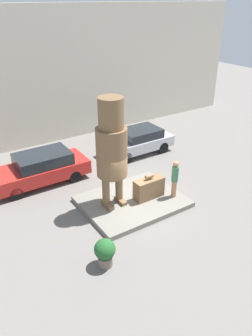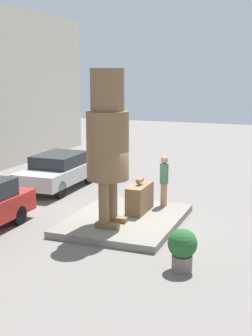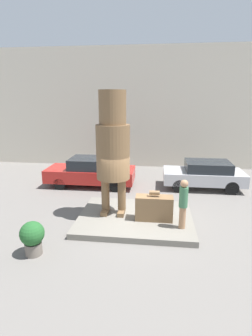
# 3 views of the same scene
# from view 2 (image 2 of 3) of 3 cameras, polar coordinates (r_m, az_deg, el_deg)

# --- Properties ---
(ground_plane) EXTENTS (60.00, 60.00, 0.00)m
(ground_plane) POSITION_cam_2_polar(r_m,az_deg,el_deg) (15.19, -0.11, -6.76)
(ground_plane) COLOR slate
(pedestal) EXTENTS (4.33, 3.41, 0.22)m
(pedestal) POSITION_cam_2_polar(r_m,az_deg,el_deg) (15.16, -0.11, -6.37)
(pedestal) COLOR slate
(pedestal) RESTS_ON ground_plane
(statue_figure) EXTENTS (1.27, 1.27, 4.68)m
(statue_figure) POSITION_cam_2_polar(r_m,az_deg,el_deg) (13.80, -2.25, 3.97)
(statue_figure) COLOR brown
(statue_figure) RESTS_ON pedestal
(giant_suitcase) EXTENTS (1.37, 0.54, 1.14)m
(giant_suitcase) POSITION_cam_2_polar(r_m,az_deg,el_deg) (15.55, 1.67, -3.68)
(giant_suitcase) COLOR brown
(giant_suitcase) RESTS_ON pedestal
(tourist) EXTENTS (0.30, 0.30, 1.76)m
(tourist) POSITION_cam_2_polar(r_m,az_deg,el_deg) (16.18, 4.66, -1.29)
(tourist) COLOR #A87A56
(tourist) RESTS_ON pedestal
(parked_car_silver) EXTENTS (4.10, 1.84, 1.45)m
(parked_car_silver) POSITION_cam_2_polar(r_m,az_deg,el_deg) (19.59, -8.29, -0.26)
(parked_car_silver) COLOR #B7B7BC
(parked_car_silver) RESTS_ON ground_plane
(planter_pot) EXTENTS (0.73, 0.73, 1.07)m
(planter_pot) POSITION_cam_2_polar(r_m,az_deg,el_deg) (11.66, 6.89, -9.60)
(planter_pot) COLOR #70665B
(planter_pot) RESTS_ON ground_plane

